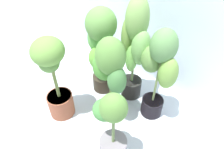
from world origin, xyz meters
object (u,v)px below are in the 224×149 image
object	(u,v)px
potted_plant_center	(110,73)
potted_plant_back_center	(135,47)
potted_plant_back_left	(101,44)
potted_plant_front_right	(112,130)
potted_plant_front_left	(54,76)
potted_plant_back_right	(158,70)

from	to	relation	value
potted_plant_center	potted_plant_back_center	distance (m)	0.33
potted_plant_back_left	potted_plant_front_right	bearing A→B (deg)	-41.50
potted_plant_front_left	potted_plant_front_right	size ratio (longest dim) A/B	1.17
potted_plant_front_left	potted_plant_back_center	world-z (taller)	potted_plant_back_center
potted_plant_front_right	potted_plant_front_left	bearing A→B (deg)	178.94
potted_plant_center	potted_plant_front_right	size ratio (longest dim) A/B	1.19
potted_plant_center	potted_plant_front_right	distance (m)	0.43
potted_plant_back_right	potted_plant_back_left	bearing A→B (deg)	-174.12
potted_plant_center	potted_plant_back_left	bearing A→B (deg)	144.60
potted_plant_front_right	potted_plant_back_left	bearing A→B (deg)	138.50
potted_plant_center	potted_plant_back_right	world-z (taller)	potted_plant_back_right
potted_plant_center	potted_plant_front_right	world-z (taller)	potted_plant_center
potted_plant_back_left	potted_plant_front_left	bearing A→B (deg)	-98.00
potted_plant_back_left	potted_plant_front_right	world-z (taller)	potted_plant_back_left
potted_plant_back_left	potted_plant_back_center	world-z (taller)	potted_plant_back_center
potted_plant_front_left	potted_plant_back_right	bearing A→B (deg)	40.88
potted_plant_front_left	potted_plant_back_center	size ratio (longest dim) A/B	0.79
potted_plant_back_right	potted_plant_back_center	distance (m)	0.29
potted_plant_center	potted_plant_back_right	bearing A→B (deg)	43.70
potted_plant_front_left	potted_plant_front_right	bearing A→B (deg)	-1.06
potted_plant_front_left	potted_plant_back_center	distance (m)	0.70
potted_plant_back_right	potted_plant_front_right	distance (m)	0.58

